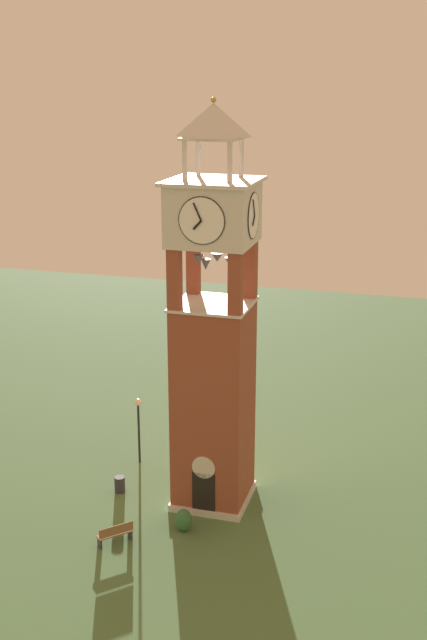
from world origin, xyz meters
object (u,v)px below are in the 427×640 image
lamp_post (138,418)px  trash_bin (120,484)px  park_bench (115,533)px  clock_tower (213,348)px

lamp_post → trash_bin: 3.84m
park_bench → lamp_post: (-1.74, 7.40, 2.07)m
lamp_post → clock_tower: bearing=-27.9°
clock_tower → lamp_post: bearing=152.1°
lamp_post → trash_bin: (0.18, -3.17, -2.16)m
clock_tower → park_bench: 9.31m
park_bench → lamp_post: bearing=103.2°
trash_bin → park_bench: bearing=-69.8°
park_bench → lamp_post: lamp_post is taller
lamp_post → park_bench: bearing=-76.8°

